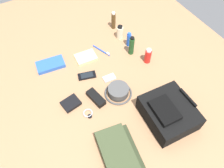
{
  "coord_description": "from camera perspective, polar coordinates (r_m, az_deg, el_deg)",
  "views": [
    {
      "loc": [
        0.74,
        -0.42,
        1.23
      ],
      "look_at": [
        0.0,
        0.0,
        0.04
      ],
      "focal_mm": 35.64,
      "sensor_mm": 36.0,
      "label": 1
    }
  ],
  "objects": [
    {
      "name": "media_player",
      "position": [
        1.54,
        -0.72,
        1.57
      ],
      "size": [
        0.06,
        0.09,
        0.01
      ],
      "color": "#B7B7BC",
      "rests_on": "ground_plane"
    },
    {
      "name": "deodorant_spray",
      "position": [
        1.72,
        4.34,
        11.32
      ],
      "size": [
        0.03,
        0.03,
        0.12
      ],
      "color": "blue",
      "rests_on": "ground_plane"
    },
    {
      "name": "cell_phone",
      "position": [
        1.56,
        -6.45,
        2.16
      ],
      "size": [
        0.09,
        0.13,
        0.01
      ],
      "color": "black",
      "rests_on": "ground_plane"
    },
    {
      "name": "ground_plane",
      "position": [
        1.51,
        -0.0,
        -1.15
      ],
      "size": [
        2.64,
        2.02,
        0.02
      ],
      "primitive_type": "cube",
      "color": "#996E4B",
      "rests_on": "ground"
    },
    {
      "name": "shampoo_bottle",
      "position": [
        1.65,
        5.05,
        9.73
      ],
      "size": [
        0.04,
        0.04,
        0.16
      ],
      "color": "#19471E",
      "rests_on": "ground_plane"
    },
    {
      "name": "cologne_bottle",
      "position": [
        1.86,
        0.38,
        15.95
      ],
      "size": [
        0.03,
        0.03,
        0.15
      ],
      "color": "#473319",
      "rests_on": "ground_plane"
    },
    {
      "name": "paperback_novel",
      "position": [
        1.66,
        -15.48,
        4.8
      ],
      "size": [
        0.13,
        0.21,
        0.03
      ],
      "color": "blue",
      "rests_on": "ground_plane"
    },
    {
      "name": "wallet",
      "position": [
        1.44,
        -10.51,
        -4.88
      ],
      "size": [
        0.11,
        0.12,
        0.02
      ],
      "primitive_type": "cube",
      "rotation": [
        0.0,
        0.0,
        0.16
      ],
      "color": "black",
      "rests_on": "ground_plane"
    },
    {
      "name": "wristwatch",
      "position": [
        1.4,
        -6.14,
        -7.52
      ],
      "size": [
        0.07,
        0.06,
        0.01
      ],
      "color": "#99999E",
      "rests_on": "ground_plane"
    },
    {
      "name": "sunglasses_case",
      "position": [
        1.43,
        -4.14,
        -3.57
      ],
      "size": [
        0.15,
        0.08,
        0.04
      ],
      "primitive_type": "cube",
      "rotation": [
        0.0,
        0.0,
        0.2
      ],
      "color": "black",
      "rests_on": "ground_plane"
    },
    {
      "name": "sunscreen_spray",
      "position": [
        1.62,
        9.19,
        7.13
      ],
      "size": [
        0.05,
        0.05,
        0.12
      ],
      "color": "red",
      "rests_on": "ground_plane"
    },
    {
      "name": "notepad",
      "position": [
        1.67,
        -6.75,
        6.9
      ],
      "size": [
        0.12,
        0.16,
        0.02
      ],
      "primitive_type": "cube",
      "rotation": [
        0.0,
        0.0,
        -0.07
      ],
      "color": "beige",
      "rests_on": "ground_plane"
    },
    {
      "name": "toiletry_pouch",
      "position": [
        1.26,
        1.55,
        -17.31
      ],
      "size": [
        0.31,
        0.24,
        0.07
      ],
      "color": "#384228",
      "rests_on": "ground_plane"
    },
    {
      "name": "bucket_hat",
      "position": [
        1.45,
        1.62,
        -1.92
      ],
      "size": [
        0.18,
        0.18,
        0.06
      ],
      "color": "#474747",
      "rests_on": "ground_plane"
    },
    {
      "name": "lotion_bottle",
      "position": [
        1.79,
        2.02,
        13.15
      ],
      "size": [
        0.05,
        0.05,
        0.11
      ],
      "color": "beige",
      "rests_on": "ground_plane"
    },
    {
      "name": "backpack",
      "position": [
        1.37,
        14.28,
        -7.13
      ],
      "size": [
        0.32,
        0.29,
        0.15
      ],
      "color": "black",
      "rests_on": "ground_plane"
    },
    {
      "name": "toothbrush",
      "position": [
        1.71,
        -2.52,
        8.49
      ],
      "size": [
        0.16,
        0.07,
        0.02
      ],
      "color": "blue",
      "rests_on": "ground_plane"
    }
  ]
}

